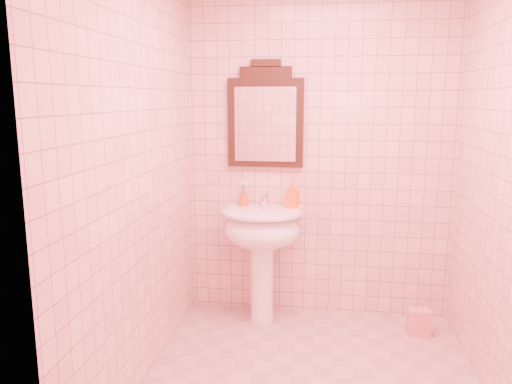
# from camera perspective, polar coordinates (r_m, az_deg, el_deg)

# --- Properties ---
(back_wall) EXTENTS (2.00, 0.02, 2.50)m
(back_wall) POSITION_cam_1_polar(r_m,az_deg,el_deg) (3.80, 7.23, 4.06)
(back_wall) COLOR beige
(back_wall) RESTS_ON floor
(pedestal_sink) EXTENTS (0.58, 0.58, 0.86)m
(pedestal_sink) POSITION_cam_1_polar(r_m,az_deg,el_deg) (3.72, 0.68, -5.24)
(pedestal_sink) COLOR white
(pedestal_sink) RESTS_ON floor
(faucet) EXTENTS (0.04, 0.16, 0.11)m
(faucet) POSITION_cam_1_polar(r_m,az_deg,el_deg) (3.79, 0.95, -0.92)
(faucet) COLOR white
(faucet) RESTS_ON pedestal_sink
(mirror) EXTENTS (0.57, 0.06, 0.80)m
(mirror) POSITION_cam_1_polar(r_m,az_deg,el_deg) (3.78, 1.10, 8.44)
(mirror) COLOR black
(mirror) RESTS_ON back_wall
(toothbrush_cup) EXTENTS (0.07, 0.07, 0.17)m
(toothbrush_cup) POSITION_cam_1_polar(r_m,az_deg,el_deg) (3.84, -1.38, -0.92)
(toothbrush_cup) COLOR #DE4612
(toothbrush_cup) RESTS_ON pedestal_sink
(soap_dispenser) EXTENTS (0.11, 0.11, 0.20)m
(soap_dispenser) POSITION_cam_1_polar(r_m,az_deg,el_deg) (3.79, 4.14, -0.35)
(soap_dispenser) COLOR #FF4C15
(soap_dispenser) RESTS_ON pedestal_sink
(towel) EXTENTS (0.16, 0.11, 0.19)m
(towel) POSITION_cam_1_polar(r_m,az_deg,el_deg) (3.89, 18.12, -13.96)
(towel) COLOR pink
(towel) RESTS_ON floor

